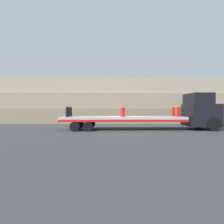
# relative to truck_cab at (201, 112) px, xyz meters

# --- Properties ---
(ground_plane) EXTENTS (120.00, 120.00, 0.00)m
(ground_plane) POSITION_rel_truck_cab_xyz_m (-7.14, 0.00, -1.62)
(ground_plane) COLOR #38383A
(rock_cliff) EXTENTS (60.00, 3.30, 5.81)m
(rock_cliff) POSITION_rel_truck_cab_xyz_m (-7.14, 7.42, 1.29)
(rock_cliff) COLOR #84755B
(rock_cliff) RESTS_ON ground_plane
(truck_cab) EXTENTS (2.58, 2.73, 3.24)m
(truck_cab) POSITION_rel_truck_cab_xyz_m (0.00, 0.00, 0.00)
(truck_cab) COLOR black
(truck_cab) RESTS_ON ground_plane
(flatbed_trailer) EXTENTS (10.81, 2.67, 1.17)m
(flatbed_trailer) POSITION_rel_truck_cab_xyz_m (-7.55, 0.00, -0.63)
(flatbed_trailer) COLOR #B2B2B7
(flatbed_trailer) RESTS_ON ground_plane
(fire_hydrant_black_near_0) EXTENTS (0.37, 0.56, 0.88)m
(fire_hydrant_black_near_0) POSITION_rel_truck_cab_xyz_m (-11.94, -0.57, -0.01)
(fire_hydrant_black_near_0) COLOR black
(fire_hydrant_black_near_0) RESTS_ON flatbed_trailer
(fire_hydrant_black_far_0) EXTENTS (0.37, 0.56, 0.88)m
(fire_hydrant_black_far_0) POSITION_rel_truck_cab_xyz_m (-11.94, 0.57, -0.01)
(fire_hydrant_black_far_0) COLOR black
(fire_hydrant_black_far_0) RESTS_ON flatbed_trailer
(fire_hydrant_red_near_1) EXTENTS (0.37, 0.56, 0.88)m
(fire_hydrant_red_near_1) POSITION_rel_truck_cab_xyz_m (-7.14, -0.57, -0.01)
(fire_hydrant_red_near_1) COLOR red
(fire_hydrant_red_near_1) RESTS_ON flatbed_trailer
(fire_hydrant_red_far_1) EXTENTS (0.37, 0.56, 0.88)m
(fire_hydrant_red_far_1) POSITION_rel_truck_cab_xyz_m (-7.14, 0.57, -0.01)
(fire_hydrant_red_far_1) COLOR red
(fire_hydrant_red_far_1) RESTS_ON flatbed_trailer
(fire_hydrant_red_near_2) EXTENTS (0.37, 0.56, 0.88)m
(fire_hydrant_red_near_2) POSITION_rel_truck_cab_xyz_m (-2.33, -0.57, -0.01)
(fire_hydrant_red_near_2) COLOR red
(fire_hydrant_red_near_2) RESTS_ON flatbed_trailer
(fire_hydrant_red_far_2) EXTENTS (0.37, 0.56, 0.88)m
(fire_hydrant_red_far_2) POSITION_rel_truck_cab_xyz_m (-2.33, 0.57, -0.01)
(fire_hydrant_red_far_2) COLOR red
(fire_hydrant_red_far_2) RESTS_ON flatbed_trailer
(cargo_strap_rear) EXTENTS (0.05, 2.77, 0.01)m
(cargo_strap_rear) POSITION_rel_truck_cab_xyz_m (-11.94, 0.00, 0.45)
(cargo_strap_rear) COLOR yellow
(cargo_strap_rear) RESTS_ON fire_hydrant_black_near_0
(cargo_strap_middle) EXTENTS (0.05, 2.77, 0.01)m
(cargo_strap_middle) POSITION_rel_truck_cab_xyz_m (-2.33, 0.00, 0.45)
(cargo_strap_middle) COLOR yellow
(cargo_strap_middle) RESTS_ON fire_hydrant_red_near_2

